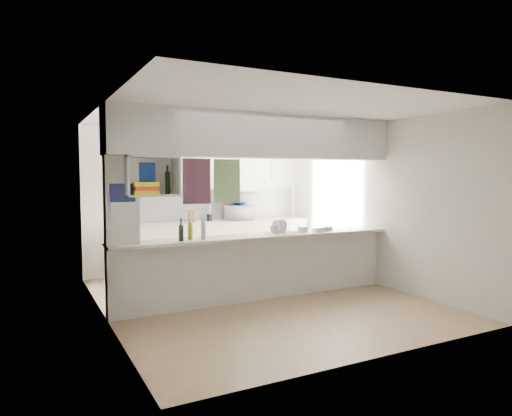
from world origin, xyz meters
TOP-DOWN VIEW (x-y plane):
  - floor at (0.00, 0.00)m, footprint 4.80×4.80m
  - ceiling at (0.00, 0.00)m, footprint 4.80×4.80m
  - wall_back at (0.00, 2.40)m, footprint 4.20×0.00m
  - wall_left at (-2.10, 0.00)m, footprint 0.00×4.80m
  - wall_right at (2.10, 0.00)m, footprint 0.00×4.80m
  - servery_partition at (-0.17, 0.00)m, footprint 4.20×0.50m
  - cubby_shelf at (-1.57, -0.06)m, footprint 0.65×0.35m
  - kitchen_run at (0.16, 2.14)m, footprint 3.60×0.63m
  - microwave at (0.69, 2.15)m, footprint 0.51×0.35m
  - bowl at (0.71, 2.18)m, footprint 0.27×0.27m
  - dish_rack at (0.40, 0.05)m, footprint 0.43×0.35m
  - cup at (0.23, -0.03)m, footprint 0.18×0.18m
  - wine_bottles at (-1.02, -0.06)m, footprint 0.37×0.15m
  - plastic_tubs at (0.92, -0.03)m, footprint 0.59×0.23m
  - utensil_jar at (0.09, 2.15)m, footprint 0.09×0.09m
  - knife_block at (-0.24, 2.18)m, footprint 0.11×0.10m

SIDE VIEW (x-z plane):
  - floor at x=0.00m, z-range 0.00..0.00m
  - kitchen_run at x=0.16m, z-range -0.29..1.95m
  - plastic_tubs at x=0.92m, z-range 0.92..0.99m
  - utensil_jar at x=0.09m, z-range 0.92..1.05m
  - cup at x=0.23m, z-range 0.94..1.04m
  - dish_rack at x=0.40m, z-range 0.90..1.11m
  - knife_block at x=-0.24m, z-range 0.92..1.12m
  - wine_bottles at x=-1.02m, z-range 0.88..1.20m
  - microwave at x=0.69m, z-range 0.92..1.20m
  - bowl at x=0.71m, z-range 1.20..1.26m
  - wall_back at x=0.00m, z-range -0.80..3.40m
  - wall_left at x=-2.10m, z-range -1.10..3.70m
  - wall_right at x=2.10m, z-range -1.10..3.70m
  - servery_partition at x=-0.17m, z-range 0.36..2.96m
  - cubby_shelf at x=-1.57m, z-range 1.46..1.96m
  - ceiling at x=0.00m, z-range 2.60..2.60m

